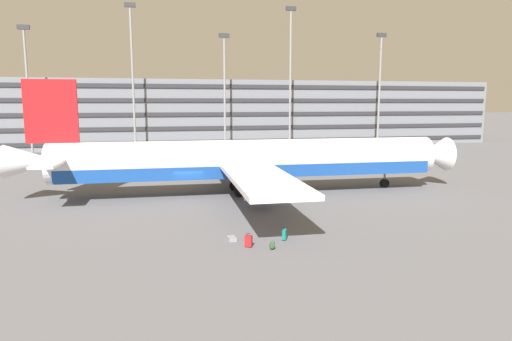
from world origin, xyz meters
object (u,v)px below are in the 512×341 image
suitcase_red (232,239)px  backpack_scuffed (272,246)px  suitcase_small (285,234)px  airliner (247,161)px  suitcase_silver (248,241)px

suitcase_red → backpack_scuffed: backpack_scuffed is taller
suitcase_small → backpack_scuffed: size_ratio=1.68×
airliner → suitcase_silver: 16.12m
suitcase_red → backpack_scuffed: bearing=-49.1°
suitcase_small → suitcase_red: (-3.18, 0.70, -0.26)m
airliner → suitcase_silver: bearing=-101.0°
suitcase_small → suitcase_red: 3.27m
airliner → suitcase_silver: size_ratio=47.74×
suitcase_red → backpack_scuffed: (1.98, -2.28, 0.12)m
backpack_scuffed → suitcase_silver: bearing=148.3°
airliner → backpack_scuffed: (-1.80, -16.36, -2.85)m
backpack_scuffed → suitcase_small: bearing=52.7°
airliner → suitcase_red: (-3.78, -14.08, -2.97)m
airliner → suitcase_small: (-0.59, -14.78, -2.70)m
suitcase_red → suitcase_silver: suitcase_silver is taller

